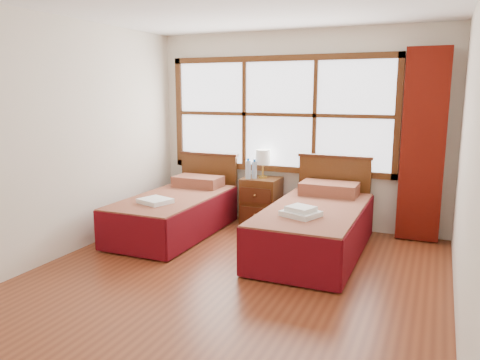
% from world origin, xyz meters
% --- Properties ---
extents(floor, '(4.50, 4.50, 0.00)m').
position_xyz_m(floor, '(0.00, 0.00, 0.00)').
color(floor, brown).
rests_on(floor, ground).
extents(wall_back, '(4.00, 0.00, 4.00)m').
position_xyz_m(wall_back, '(0.00, 2.25, 1.30)').
color(wall_back, silver).
rests_on(wall_back, floor).
extents(wall_left, '(0.00, 4.50, 4.50)m').
position_xyz_m(wall_left, '(-2.00, 0.00, 1.30)').
color(wall_left, silver).
rests_on(wall_left, floor).
extents(wall_right, '(0.00, 4.50, 4.50)m').
position_xyz_m(wall_right, '(2.00, 0.00, 1.30)').
color(wall_right, silver).
rests_on(wall_right, floor).
extents(window, '(3.16, 0.06, 1.56)m').
position_xyz_m(window, '(-0.25, 2.21, 1.50)').
color(window, white).
rests_on(window, wall_back).
extents(curtain, '(0.50, 0.16, 2.30)m').
position_xyz_m(curtain, '(1.60, 2.11, 1.17)').
color(curtain, '#66130A').
rests_on(curtain, wall_back).
extents(bed_left, '(0.97, 1.99, 0.94)m').
position_xyz_m(bed_left, '(-1.28, 1.20, 0.29)').
color(bed_left, '#441E0E').
rests_on(bed_left, floor).
extents(bed_right, '(1.03, 2.05, 1.00)m').
position_xyz_m(bed_right, '(0.55, 1.20, 0.31)').
color(bed_right, '#441E0E').
rests_on(bed_right, floor).
extents(nightstand, '(0.49, 0.48, 0.65)m').
position_xyz_m(nightstand, '(-0.41, 1.99, 0.33)').
color(nightstand, '#4F2A11').
rests_on(nightstand, floor).
extents(towels_left, '(0.42, 0.39, 0.05)m').
position_xyz_m(towels_left, '(-1.29, 0.73, 0.53)').
color(towels_left, white).
rests_on(towels_left, bed_left).
extents(towels_right, '(0.44, 0.41, 0.10)m').
position_xyz_m(towels_right, '(0.51, 0.72, 0.58)').
color(towels_right, white).
rests_on(towels_right, bed_right).
extents(lamp, '(0.20, 0.20, 0.38)m').
position_xyz_m(lamp, '(-0.40, 2.03, 0.92)').
color(lamp, gold).
rests_on(lamp, nightstand).
extents(bottle_near, '(0.07, 0.07, 0.28)m').
position_xyz_m(bottle_near, '(-0.56, 1.88, 0.78)').
color(bottle_near, '#A9C0D9').
rests_on(bottle_near, nightstand).
extents(bottle_far, '(0.07, 0.07, 0.26)m').
position_xyz_m(bottle_far, '(-0.49, 1.94, 0.77)').
color(bottle_far, '#A9C0D9').
rests_on(bottle_far, nightstand).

